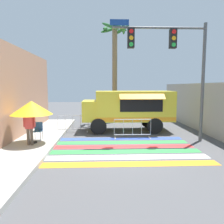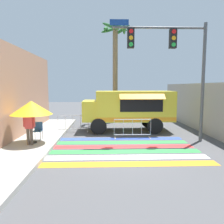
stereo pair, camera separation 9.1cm
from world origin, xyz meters
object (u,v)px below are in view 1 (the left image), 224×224
object	(u,v)px
traffic_signal_pole	(173,55)
barricade_front	(133,129)
folding_chair	(38,129)
barricade_side	(73,124)
food_truck	(127,107)
vendor_person	(29,125)
patio_umbrella	(32,108)
palm_tree	(115,56)

from	to	relation	value
traffic_signal_pole	barricade_front	distance (m)	4.25
folding_chair	barricade_side	world-z (taller)	barricade_side
food_truck	vendor_person	world-z (taller)	food_truck
patio_umbrella	folding_chair	distance (m)	1.26
folding_chair	patio_umbrella	bearing A→B (deg)	-75.18
barricade_side	palm_tree	distance (m)	6.45
vendor_person	food_truck	bearing A→B (deg)	47.27
food_truck	barricade_side	size ratio (longest dim) A/B	2.95
barricade_front	palm_tree	bearing A→B (deg)	97.03
traffic_signal_pole	vendor_person	distance (m)	7.46
food_truck	folding_chair	bearing A→B (deg)	-148.82
folding_chair	vendor_person	distance (m)	1.04
folding_chair	barricade_front	distance (m)	4.82
food_truck	barricade_front	size ratio (longest dim) A/B	2.75
vendor_person	palm_tree	xyz separation A→B (m)	(4.15, 7.22, 3.97)
barricade_side	traffic_signal_pole	bearing A→B (deg)	-25.28
food_truck	vendor_person	size ratio (longest dim) A/B	3.47
patio_umbrella	barricade_side	size ratio (longest dim) A/B	1.05
barricade_side	palm_tree	size ratio (longest dim) A/B	0.25
vendor_person	traffic_signal_pole	bearing A→B (deg)	17.67
patio_umbrella	vendor_person	size ratio (longest dim) A/B	1.23
folding_chair	barricade_side	bearing A→B (deg)	84.04
traffic_signal_pole	barricade_side	bearing A→B (deg)	154.72
barricade_side	palm_tree	world-z (taller)	palm_tree
vendor_person	barricade_front	distance (m)	5.17
traffic_signal_pole	food_truck	bearing A→B (deg)	124.78
food_truck	folding_chair	world-z (taller)	food_truck
traffic_signal_pole	palm_tree	xyz separation A→B (m)	(-2.50, 6.16, 0.76)
patio_umbrella	barricade_front	distance (m)	5.18
food_truck	barricade_side	xyz separation A→B (m)	(-3.33, -0.26, -0.99)
barricade_side	folding_chair	bearing A→B (deg)	-117.53
vendor_person	palm_tree	size ratio (longest dim) A/B	0.21
vendor_person	barricade_side	distance (m)	3.84
folding_chair	palm_tree	world-z (taller)	palm_tree
folding_chair	vendor_person	xyz separation A→B (m)	(-0.07, -0.97, 0.37)
barricade_front	barricade_side	distance (m)	3.81
food_truck	palm_tree	distance (m)	4.96
vendor_person	patio_umbrella	bearing A→B (deg)	98.17
food_truck	barricade_front	distance (m)	2.21
food_truck	barricade_front	bearing A→B (deg)	-87.97
patio_umbrella	barricade_front	world-z (taller)	patio_umbrella
barricade_front	barricade_side	world-z (taller)	same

